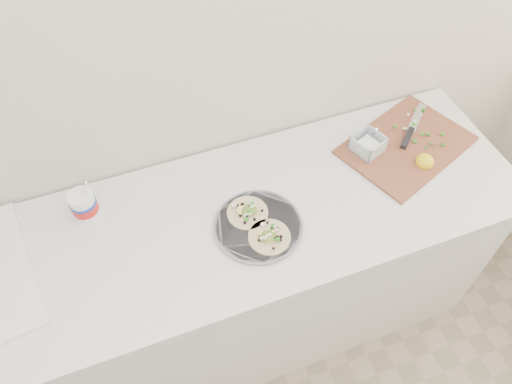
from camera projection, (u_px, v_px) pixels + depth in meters
name	position (u px, v px, depth m)	size (l,w,h in m)	color
counter	(194.00, 292.00, 2.02)	(2.44, 0.66, 0.90)	silver
taco_plate	(258.00, 225.00, 1.66)	(0.30, 0.30, 0.04)	slate
tub	(84.00, 203.00, 1.66)	(0.09, 0.09, 0.20)	white
cutboard	(403.00, 142.00, 1.89)	(0.56, 0.48, 0.07)	brown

